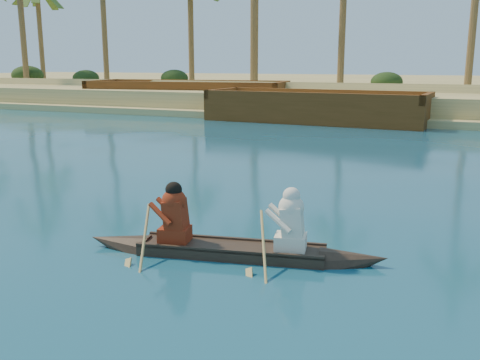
% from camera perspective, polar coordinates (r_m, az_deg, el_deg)
% --- Properties ---
extents(canoe, '(4.76, 1.54, 1.30)m').
position_cam_1_polar(canoe, '(8.30, -0.92, -6.45)').
color(canoe, '#36271D').
rests_on(canoe, ground).
extents(barge_left, '(13.14, 5.92, 2.11)m').
position_cam_1_polar(barge_left, '(35.07, -5.63, 8.76)').
color(barge_left, brown).
rests_on(barge_left, ground).
extents(barge_mid, '(11.08, 4.09, 1.82)m').
position_cam_1_polar(barge_mid, '(27.51, 8.10, 7.50)').
color(barge_mid, brown).
rests_on(barge_mid, ground).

